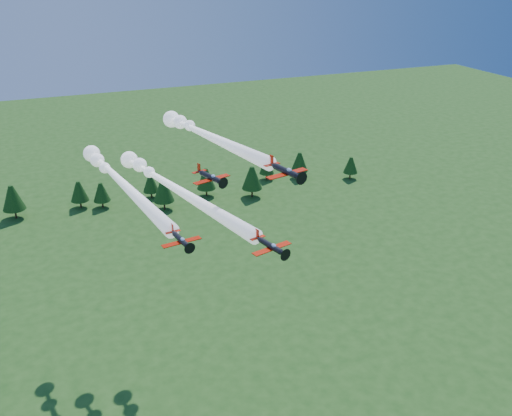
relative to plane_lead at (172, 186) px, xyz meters
name	(u,v)px	position (x,y,z in m)	size (l,w,h in m)	color
plane_lead	(172,186)	(0.00, 0.00, 0.00)	(18.34, 54.06, 3.70)	black
plane_left	(119,180)	(-9.03, 6.78, 0.25)	(12.55, 53.65, 3.70)	black
plane_right	(205,134)	(8.92, 6.09, 7.72)	(15.75, 46.58, 3.70)	black
plane_slot	(211,177)	(3.83, -13.03, 5.96)	(7.10, 7.90, 2.50)	black
treeline	(138,187)	(7.94, 88.99, -34.70)	(172.84, 21.48, 11.84)	#382314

